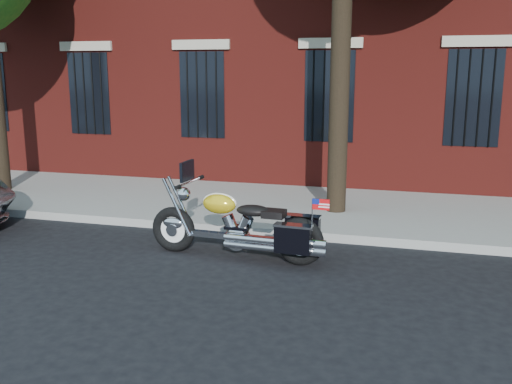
# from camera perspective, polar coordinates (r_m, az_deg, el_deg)

# --- Properties ---
(ground) EXTENTS (120.00, 120.00, 0.00)m
(ground) POSITION_cam_1_polar(r_m,az_deg,el_deg) (8.36, 1.81, -7.25)
(ground) COLOR black
(ground) RESTS_ON ground
(curb) EXTENTS (40.00, 0.16, 0.15)m
(curb) POSITION_cam_1_polar(r_m,az_deg,el_deg) (9.62, 3.79, -4.20)
(curb) COLOR gray
(curb) RESTS_ON ground
(sidewalk) EXTENTS (40.00, 3.60, 0.15)m
(sidewalk) POSITION_cam_1_polar(r_m,az_deg,el_deg) (11.41, 5.73, -1.64)
(sidewalk) COLOR gray
(sidewalk) RESTS_ON ground
(motorcycle) EXTENTS (2.83, 0.88, 1.44)m
(motorcycle) POSITION_cam_1_polar(r_m,az_deg,el_deg) (8.43, -1.27, -3.62)
(motorcycle) COLOR black
(motorcycle) RESTS_ON ground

